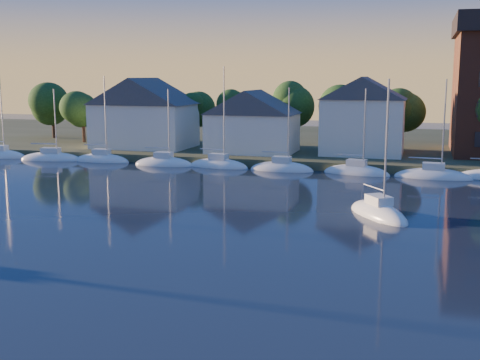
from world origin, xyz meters
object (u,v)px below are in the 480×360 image
at_px(clubhouse_west, 144,112).
at_px(clubhouse_centre, 253,121).
at_px(clubhouse_east, 363,115).
at_px(drifting_sailboat_right, 378,215).

xyz_separation_m(clubhouse_west, clubhouse_centre, (16.00, -1.00, -0.80)).
distance_m(clubhouse_centre, clubhouse_east, 14.17).
height_order(clubhouse_centre, clubhouse_east, clubhouse_east).
bearing_deg(clubhouse_west, drifting_sailboat_right, -40.59).
relative_size(clubhouse_centre, clubhouse_east, 1.10).
bearing_deg(clubhouse_east, clubhouse_centre, -171.87).
relative_size(clubhouse_west, drifting_sailboat_right, 1.16).
bearing_deg(clubhouse_centre, drifting_sailboat_right, -57.20).
bearing_deg(clubhouse_east, drifting_sailboat_right, -81.98).
height_order(clubhouse_east, drifting_sailboat_right, clubhouse_east).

